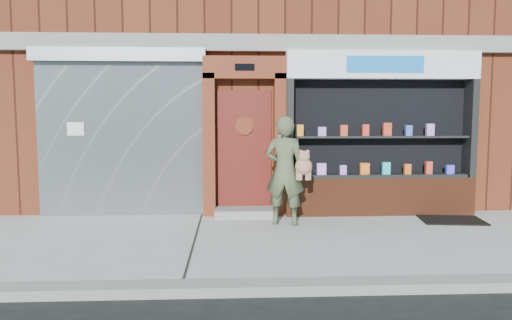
{
  "coord_description": "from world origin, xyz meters",
  "views": [
    {
      "loc": [
        -0.99,
        -7.27,
        1.94
      ],
      "look_at": [
        -0.58,
        1.0,
        1.11
      ],
      "focal_mm": 35.0,
      "sensor_mm": 36.0,
      "label": 1
    }
  ],
  "objects": [
    {
      "name": "curb",
      "position": [
        0.0,
        -2.15,
        0.06
      ],
      "size": [
        60.0,
        0.3,
        0.12
      ],
      "primitive_type": "cube",
      "color": "gray",
      "rests_on": "ground"
    },
    {
      "name": "doormat",
      "position": [
        2.87,
        1.16,
        0.01
      ],
      "size": [
        1.14,
        0.86,
        0.03
      ],
      "primitive_type": "cube",
      "rotation": [
        0.0,
        0.0,
        -0.12
      ],
      "color": "black",
      "rests_on": "ground"
    },
    {
      "name": "ground",
      "position": [
        0.0,
        0.0,
        0.0
      ],
      "size": [
        80.0,
        80.0,
        0.0
      ],
      "primitive_type": "plane",
      "color": "#9E9E99",
      "rests_on": "ground"
    },
    {
      "name": "building",
      "position": [
        -0.0,
        5.99,
        4.0
      ],
      "size": [
        12.0,
        8.16,
        8.0
      ],
      "color": "#5A2414",
      "rests_on": "ground"
    },
    {
      "name": "woman",
      "position": [
        -0.08,
        1.02,
        0.93
      ],
      "size": [
        0.82,
        0.65,
        1.84
      ],
      "color": "#4A5337",
      "rests_on": "ground"
    },
    {
      "name": "shutter_bay",
      "position": [
        -3.0,
        1.93,
        1.72
      ],
      "size": [
        3.1,
        0.3,
        3.04
      ],
      "color": "gray",
      "rests_on": "ground"
    },
    {
      "name": "red_door_bay",
      "position": [
        -0.75,
        1.86,
        1.46
      ],
      "size": [
        1.52,
        0.58,
        2.9
      ],
      "color": "#591E0F",
      "rests_on": "ground"
    },
    {
      "name": "pharmacy_bay",
      "position": [
        1.75,
        1.81,
        1.37
      ],
      "size": [
        3.5,
        0.41,
        3.0
      ],
      "color": "#622B17",
      "rests_on": "ground"
    }
  ]
}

